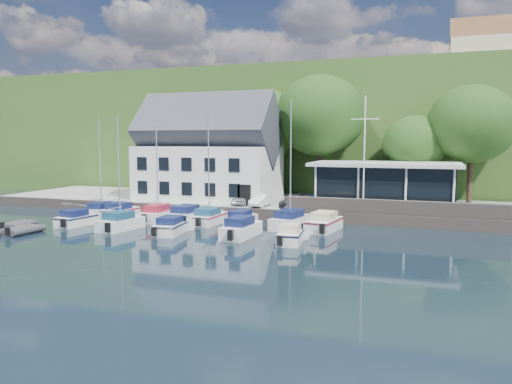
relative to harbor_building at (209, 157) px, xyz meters
The scene contains 35 objects.
ground 18.70m from the harbor_building, 67.01° to the right, with size 180.00×180.00×0.00m, color black.
quay 8.57m from the harbor_building, ahead, with size 60.00×13.00×1.00m, color #9C9C96.
quay_face 10.14m from the harbor_building, 38.16° to the right, with size 60.00×0.30×1.00m, color #63574F.
hillside 46.11m from the harbor_building, 81.25° to the left, with size 160.00×75.00×16.00m, color #30521F.
field_patch 56.60m from the harbor_building, 74.34° to the left, with size 50.00×30.00×0.30m, color #5F6F37.
farmhouse 48.15m from the harbor_building, 50.75° to the left, with size 10.40×7.00×8.20m, color beige, non-canonical shape.
harbor_building is the anchor object (origin of this frame).
club_pavilion 18.15m from the harbor_building, ahead, with size 13.20×7.20×4.10m, color black, non-canonical shape.
seawall 20.03m from the harbor_building, 15.03° to the right, with size 18.00×0.50×1.20m, color #63574F.
gangway 13.23m from the harbor_building, 141.71° to the right, with size 1.20×6.00×1.40m, color silver, non-canonical shape.
car_silver 7.04m from the harbor_building, 33.53° to the right, with size 1.38×3.43×1.17m, color silver.
car_white 8.88m from the harbor_building, 27.84° to the right, with size 1.17×3.35×1.10m, color silver.
car_dgrey 11.19m from the harbor_building, 17.61° to the right, with size 1.60×3.94×1.14m, color #2D2D32.
car_blue 12.60m from the harbor_building, 12.84° to the right, with size 1.42×3.59×1.23m, color #2D568C.
flagpole 17.01m from the harbor_building, 13.61° to the right, with size 2.38×0.20×9.91m, color white, non-canonical shape.
tree_1 7.49m from the harbor_building, 137.59° to the left, with size 6.51×6.51×8.90m, color #193811, non-canonical shape.
tree_2 7.14m from the harbor_building, 50.97° to the left, with size 8.58×8.58×11.73m, color #193811, non-canonical shape.
tree_3 11.97m from the harbor_building, 24.94° to the left, with size 9.52×9.52×13.01m, color #193811, non-canonical shape.
tree_4 20.96m from the harbor_building, 14.49° to the left, with size 6.29×6.29×8.60m, color #193811, non-canonical shape.
tree_5 26.12m from the harbor_building, 11.74° to the left, with size 8.39×8.39×11.46m, color #193811, non-canonical shape.
boat_r1_0 11.23m from the harbor_building, 129.07° to the right, with size 1.73×5.86×8.45m, color silver, non-canonical shape.
boat_r1_1 10.07m from the harbor_building, 119.77° to the right, with size 2.12×5.21×8.73m, color silver, non-canonical shape.
boat_r1_2 9.18m from the harbor_building, 94.74° to the right, with size 1.89×5.76×9.06m, color silver, non-canonical shape.
boat_r1_3 9.93m from the harbor_building, 78.09° to the right, with size 2.13×6.20×1.47m, color silver, non-canonical shape.
boat_r1_4 10.04m from the harbor_building, 65.11° to the right, with size 1.96×5.77×8.56m, color silver, non-canonical shape.
boat_r1_5 12.83m from the harbor_building, 52.37° to the right, with size 1.72×5.65×1.40m, color silver, non-canonical shape.
boat_r1_6 14.24m from the harbor_building, 37.53° to the right, with size 2.07×6.43×9.34m, color silver, non-canonical shape.
boat_r1_7 17.39m from the harbor_building, 32.45° to the right, with size 2.00×5.99×1.55m, color silver, non-canonical shape.
boat_r2_0 15.53m from the harbor_building, 113.70° to the right, with size 1.90×4.85×1.38m, color silver, non-canonical shape.
boat_r2_1 14.04m from the harbor_building, 95.42° to the right, with size 1.98×5.66×9.15m, color silver, non-canonical shape.
boat_r2_2 15.13m from the harbor_building, 76.66° to the right, with size 1.87×5.56×1.36m, color silver, non-canonical shape.
boat_r2_3 16.81m from the harbor_building, 56.73° to the right, with size 1.85×6.27×1.56m, color silver, non-canonical shape.
boat_r2_4 19.80m from the harbor_building, 47.97° to the right, with size 1.70×5.06×1.36m, color silver, non-canonical shape.
dinghy_0 19.44m from the harbor_building, 120.73° to the right, with size 1.83×3.05×0.71m, color #343438, non-canonical shape.
dinghy_1 20.07m from the harbor_building, 112.50° to the right, with size 1.90×3.17×0.74m, color #343438, non-canonical shape.
Camera 1 is at (15.03, -30.96, 7.19)m, focal length 35.00 mm.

